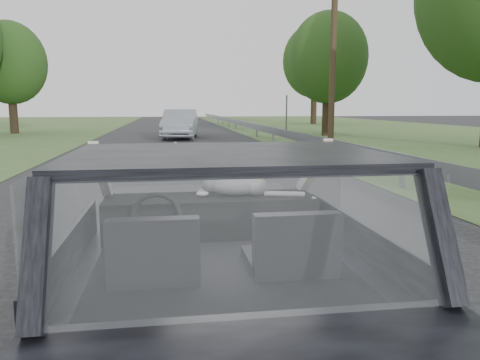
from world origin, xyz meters
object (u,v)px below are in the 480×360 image
object	(u,v)px
other_car	(180,124)
subject_car	(219,257)
cat	(235,184)
utility_pole	(333,54)
highway_sign	(286,114)

from	to	relation	value
other_car	subject_car	bearing A→B (deg)	-84.35
subject_car	other_car	world-z (taller)	other_car
cat	other_car	xyz separation A→B (m)	(0.11, 20.91, -0.35)
other_car	utility_pole	bearing A→B (deg)	-44.72
subject_car	cat	distance (m)	0.76
subject_car	highway_sign	xyz separation A→B (m)	(6.85, 25.15, 0.43)
other_car	highway_sign	world-z (taller)	highway_sign
highway_sign	other_car	bearing A→B (deg)	-138.02
other_car	highway_sign	size ratio (longest dim) A/B	1.97
subject_car	highway_sign	world-z (taller)	highway_sign
highway_sign	utility_pole	size ratio (longest dim) A/B	0.32
cat	utility_pole	world-z (taller)	utility_pole
cat	highway_sign	distance (m)	25.41
cat	other_car	bearing A→B (deg)	99.98
subject_car	other_car	size ratio (longest dim) A/B	0.88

